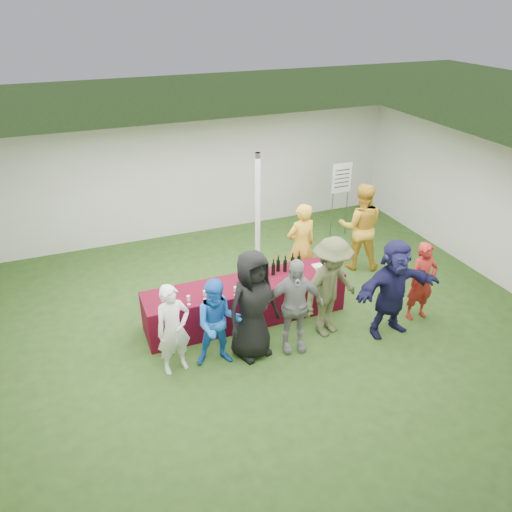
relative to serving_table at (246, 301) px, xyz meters
name	(u,v)px	position (x,y,z in m)	size (l,w,h in m)	color
ground	(257,318)	(0.19, -0.05, -0.38)	(60.00, 60.00, 0.00)	#284719
tent	(258,221)	(0.69, 1.15, 0.98)	(10.00, 10.00, 10.00)	white
serving_table	(246,301)	(0.00, 0.00, 0.00)	(3.60, 0.80, 0.75)	maroon
wine_bottles	(279,266)	(0.71, 0.15, 0.50)	(0.87, 0.16, 0.32)	black
wine_glasses	(227,289)	(-0.42, -0.25, 0.49)	(2.75, 0.16, 0.16)	silver
water_bottle	(245,276)	(0.03, 0.08, 0.48)	(0.07, 0.07, 0.23)	silver
bar_towel	(320,266)	(1.49, 0.05, 0.39)	(0.25, 0.18, 0.03)	white
dump_bucket	(334,268)	(1.63, -0.22, 0.46)	(0.26, 0.26, 0.18)	slate
wine_list_sign	(341,184)	(3.33, 2.49, 0.94)	(0.50, 0.03, 1.80)	slate
staff_pourer	(301,246)	(1.44, 0.74, 0.50)	(0.64, 0.42, 1.74)	gold
staff_back	(360,227)	(2.92, 0.95, 0.56)	(0.91, 0.71, 1.88)	gold
customer_0	(173,329)	(-1.49, -0.87, 0.38)	(0.55, 0.36, 1.51)	white
customer_1	(218,323)	(-0.81, -0.97, 0.38)	(0.73, 0.57, 1.51)	blue
customer_2	(253,305)	(-0.24, -0.95, 0.56)	(0.91, 0.59, 1.86)	black
customer_3	(294,306)	(0.43, -1.07, 0.46)	(0.98, 0.41, 1.67)	gray
customer_4	(330,288)	(1.18, -0.90, 0.53)	(1.17, 0.67, 1.82)	#4A4E2D
customer_5	(393,288)	(2.16, -1.26, 0.51)	(1.63, 0.52, 1.76)	#191742
customer_6	(422,282)	(2.92, -1.09, 0.37)	(0.54, 0.36, 1.48)	#A41F1B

